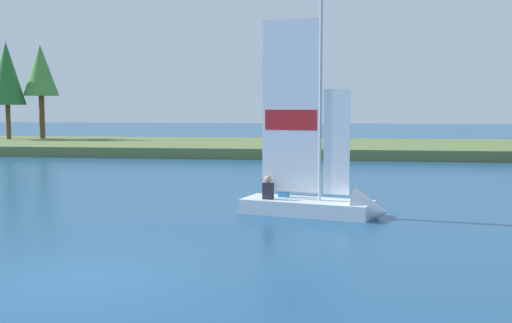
# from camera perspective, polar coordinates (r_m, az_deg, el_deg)

# --- Properties ---
(ground_plane) EXTENTS (200.00, 200.00, 0.00)m
(ground_plane) POSITION_cam_1_polar(r_m,az_deg,el_deg) (11.71, -16.38, -10.21)
(ground_plane) COLOR navy
(shore_bank) EXTENTS (80.00, 12.72, 0.61)m
(shore_bank) POSITION_cam_1_polar(r_m,az_deg,el_deg) (41.77, 1.31, 1.33)
(shore_bank) COLOR #5B703D
(shore_bank) RESTS_ON ground
(shoreline_tree_left) EXTENTS (2.65, 2.65, 7.14)m
(shoreline_tree_left) POSITION_cam_1_polar(r_m,az_deg,el_deg) (49.69, -21.84, 7.46)
(shoreline_tree_left) COLOR brown
(shoreline_tree_left) RESTS_ON shore_bank
(shoreline_tree_midleft) EXTENTS (2.58, 2.58, 7.00)m
(shoreline_tree_midleft) POSITION_cam_1_polar(r_m,az_deg,el_deg) (49.61, -19.09, 7.82)
(shoreline_tree_midleft) COLOR brown
(shoreline_tree_midleft) RESTS_ON shore_bank
(sailboat) EXTENTS (4.30, 2.32, 6.44)m
(sailboat) POSITION_cam_1_polar(r_m,az_deg,el_deg) (17.48, 6.62, -3.41)
(sailboat) COLOR silver
(sailboat) RESTS_ON ground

